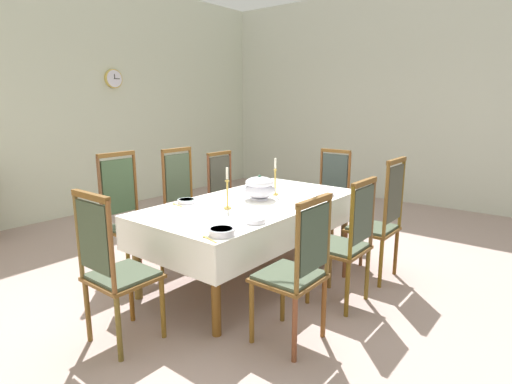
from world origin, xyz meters
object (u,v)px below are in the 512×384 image
at_px(chair_head_east, 329,193).
at_px(soup_tureen, 260,188).
at_px(chair_south_b, 347,240).
at_px(candlestick_east, 275,180).
at_px(chair_south_a, 297,269).
at_px(chair_north_b, 186,202).
at_px(candlestick_west, 227,192).
at_px(chair_north_a, 127,215).
at_px(spoon_primary, 207,238).
at_px(dining_table, 253,209).
at_px(bowl_far_right, 325,193).
at_px(chair_head_west, 114,267).
at_px(bowl_near_left, 222,231).
at_px(bowl_far_left, 255,220).
at_px(chair_south_c, 380,219).
at_px(bowl_near_right, 186,201).
at_px(mounted_clock, 114,79).
at_px(chair_north_c, 227,194).
at_px(spoon_secondary, 176,204).

distance_m(chair_head_east, soup_tureen, 1.44).
height_order(chair_south_b, candlestick_east, candlestick_east).
relative_size(chair_south_a, candlestick_east, 2.85).
height_order(chair_north_b, candlestick_west, chair_north_b).
relative_size(chair_north_a, spoon_primary, 6.92).
distance_m(dining_table, bowl_far_right, 0.78).
bearing_deg(chair_head_west, chair_head_east, 90.00).
relative_size(bowl_near_left, bowl_far_left, 1.25).
height_order(bowl_near_left, bowl_far_left, bowl_near_left).
distance_m(chair_south_a, chair_south_c, 1.43).
bearing_deg(bowl_near_right, chair_south_c, -51.30).
xyz_separation_m(chair_head_east, bowl_far_left, (-2.06, -0.46, 0.20)).
height_order(chair_north_b, soup_tureen, chair_north_b).
height_order(chair_head_west, mounted_clock, mounted_clock).
relative_size(chair_head_west, candlestick_east, 2.95).
bearing_deg(bowl_near_right, dining_table, -45.31).
distance_m(chair_south_b, chair_south_c, 0.68).
xyz_separation_m(chair_north_c, bowl_far_left, (-1.25, -1.44, 0.21)).
bearing_deg(bowl_near_right, spoon_secondary, 166.54).
distance_m(bowl_near_left, bowl_far_left, 0.38).
bearing_deg(candlestick_west, bowl_near_left, -140.96).
height_order(chair_north_a, bowl_far_left, chair_north_a).
distance_m(chair_head_east, bowl_near_right, 2.01).
height_order(chair_north_c, bowl_near_right, chair_north_c).
xyz_separation_m(chair_north_a, spoon_secondary, (0.18, -0.51, 0.15)).
bearing_deg(candlestick_east, bowl_near_right, 150.85).
height_order(chair_south_a, spoon_primary, chair_south_a).
distance_m(chair_south_b, spoon_secondary, 1.57).
bearing_deg(spoon_primary, bowl_far_right, 15.36).
bearing_deg(chair_south_a, spoon_primary, 120.79).
bearing_deg(bowl_far_right, bowl_near_right, 142.24).
height_order(chair_north_c, soup_tureen, chair_north_c).
xyz_separation_m(chair_north_b, chair_head_east, (1.49, -0.98, -0.03)).
distance_m(dining_table, chair_head_east, 1.52).
relative_size(chair_south_a, chair_south_b, 0.99).
xyz_separation_m(chair_south_b, chair_south_c, (0.68, -0.01, 0.03)).
distance_m(dining_table, chair_north_b, 0.98).
xyz_separation_m(chair_head_east, spoon_secondary, (-2.06, 0.47, 0.19)).
bearing_deg(chair_south_b, chair_head_west, 147.62).
distance_m(chair_south_a, bowl_near_right, 1.46).
xyz_separation_m(soup_tureen, candlestick_east, (0.26, 0.00, 0.04)).
relative_size(chair_head_west, chair_head_east, 1.01).
bearing_deg(bowl_far_left, bowl_near_left, 179.69).
xyz_separation_m(chair_north_c, bowl_near_right, (-1.14, -0.53, 0.21)).
xyz_separation_m(chair_south_c, bowl_far_right, (-0.04, 0.57, 0.18)).
height_order(chair_south_a, chair_south_b, chair_south_b).
distance_m(chair_north_b, bowl_far_right, 1.54).
bearing_deg(chair_south_b, mounted_clock, 79.45).
distance_m(chair_head_west, chair_head_east, 3.03).
height_order(bowl_near_left, mounted_clock, mounted_clock).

